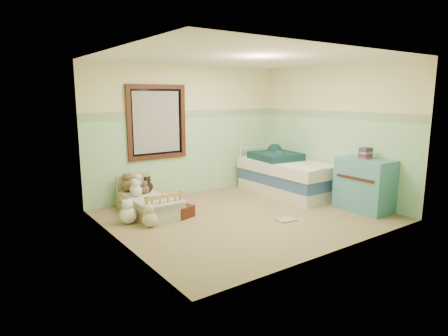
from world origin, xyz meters
TOP-DOWN VIEW (x-y plane):
  - floor at (0.00, 0.00)m, footprint 4.20×3.60m
  - ceiling at (0.00, 0.00)m, footprint 4.20×3.60m
  - wall_back at (0.00, 1.80)m, footprint 4.20×0.04m
  - wall_front at (0.00, -1.80)m, footprint 4.20×0.04m
  - wall_left at (-2.10, 0.00)m, footprint 0.04×3.60m
  - wall_right at (2.10, 0.00)m, footprint 0.04×3.60m
  - wainscot_mint at (0.00, 1.79)m, footprint 4.20×0.01m
  - border_strip at (0.00, 1.79)m, footprint 4.20×0.01m
  - window_frame at (-0.70, 1.76)m, footprint 1.16×0.06m
  - window_blinds at (-0.70, 1.77)m, footprint 0.92×0.01m
  - toddler_bed_frame at (-1.26, 1.05)m, footprint 0.63×1.27m
  - toddler_mattress at (-1.26, 1.05)m, footprint 0.58×1.21m
  - patchwork_quilt at (-1.26, 0.66)m, footprint 0.69×0.63m
  - plush_bed_brown at (-1.41, 1.55)m, footprint 0.22×0.22m
  - plush_bed_white at (-1.21, 1.55)m, footprint 0.20×0.20m
  - plush_bed_tan at (-1.36, 1.33)m, footprint 0.18×0.18m
  - plush_bed_dark at (-1.13, 1.33)m, footprint 0.19×0.19m
  - plush_floor_cream at (-1.73, 0.73)m, footprint 0.26×0.26m
  - plush_floor_tan at (-1.52, 0.40)m, footprint 0.23×0.23m
  - twin_bed_frame at (1.55, 0.63)m, footprint 0.97×1.93m
  - twin_boxspring at (1.55, 0.63)m, footprint 0.97×1.93m
  - twin_mattress at (1.55, 0.63)m, footprint 1.01×1.97m
  - teal_blanket at (1.50, 0.93)m, footprint 0.91×0.95m
  - dresser at (1.81, -0.94)m, footprint 0.56×0.89m
  - book_stack at (1.81, -0.91)m, footprint 0.19×0.15m
  - red_pillow at (-0.88, 0.52)m, footprint 0.36×0.34m
  - floor_book at (0.34, -0.57)m, footprint 0.32×0.27m
  - extra_plush_0 at (-1.21, 1.26)m, footprint 0.15×0.15m
  - extra_plush_1 at (-1.40, 1.17)m, footprint 0.19×0.19m

SIDE VIEW (x-z plane):
  - floor at x=0.00m, z-range -0.02..0.00m
  - floor_book at x=0.34m, z-range 0.00..0.03m
  - toddler_bed_frame at x=-1.26m, z-range 0.00..0.16m
  - red_pillow at x=-0.88m, z-range 0.00..0.19m
  - twin_bed_frame at x=1.55m, z-range 0.00..0.22m
  - plush_floor_tan at x=-1.52m, z-range 0.00..0.23m
  - plush_floor_cream at x=-1.73m, z-range 0.00..0.26m
  - toddler_mattress at x=-1.26m, z-range 0.16..0.28m
  - patchwork_quilt at x=-1.26m, z-range 0.28..0.31m
  - twin_boxspring at x=1.55m, z-range 0.22..0.44m
  - extra_plush_0 at x=-1.21m, z-range 0.28..0.44m
  - plush_bed_tan at x=-1.36m, z-range 0.28..0.46m
  - extra_plush_1 at x=-1.40m, z-range 0.28..0.47m
  - plush_bed_dark at x=-1.13m, z-range 0.28..0.47m
  - plush_bed_white at x=-1.21m, z-range 0.28..0.48m
  - plush_bed_brown at x=-1.41m, z-range 0.28..0.50m
  - dresser at x=1.81m, z-range 0.00..0.89m
  - twin_mattress at x=1.55m, z-range 0.44..0.66m
  - teal_blanket at x=1.50m, z-range 0.66..0.80m
  - wainscot_mint at x=0.00m, z-range 0.00..1.50m
  - book_stack at x=1.81m, z-range 0.89..1.08m
  - wall_back at x=0.00m, z-range 0.00..2.50m
  - wall_front at x=0.00m, z-range 0.00..2.50m
  - wall_left at x=-2.10m, z-range 0.00..2.50m
  - wall_right at x=2.10m, z-range 0.00..2.50m
  - window_blinds at x=-0.70m, z-range 0.89..2.01m
  - window_frame at x=-0.70m, z-range 0.77..2.13m
  - border_strip at x=0.00m, z-range 1.50..1.65m
  - ceiling at x=0.00m, z-range 2.50..2.52m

